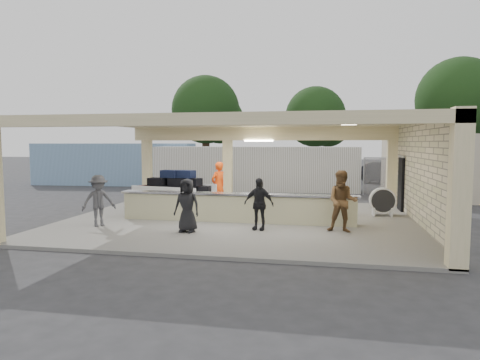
% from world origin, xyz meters
% --- Properties ---
extents(ground, '(120.00, 120.00, 0.00)m').
position_xyz_m(ground, '(0.00, 0.00, 0.00)').
color(ground, '#2A2A2D').
rests_on(ground, ground).
extents(pavilion, '(12.01, 10.00, 3.55)m').
position_xyz_m(pavilion, '(0.21, 0.66, 1.35)').
color(pavilion, slate).
rests_on(pavilion, ground).
extents(baggage_counter, '(8.20, 0.58, 0.98)m').
position_xyz_m(baggage_counter, '(0.00, -0.50, 0.59)').
color(baggage_counter, '#BBB78C').
rests_on(baggage_counter, pavilion).
extents(luggage_cart, '(3.09, 2.27, 1.63)m').
position_xyz_m(luggage_cart, '(-2.79, 1.06, 0.98)').
color(luggage_cart, silver).
rests_on(luggage_cart, pavilion).
extents(drum_fan, '(0.95, 0.52, 1.04)m').
position_xyz_m(drum_fan, '(5.06, 1.70, 0.66)').
color(drum_fan, silver).
rests_on(drum_fan, pavilion).
extents(baggage_handler, '(0.70, 0.80, 1.93)m').
position_xyz_m(baggage_handler, '(-1.25, 1.97, 1.06)').
color(baggage_handler, '#FF480D').
rests_on(baggage_handler, pavilion).
extents(passenger_a, '(0.94, 0.48, 1.87)m').
position_xyz_m(passenger_a, '(3.49, -1.57, 1.03)').
color(passenger_a, brown).
rests_on(passenger_a, pavilion).
extents(passenger_b, '(0.99, 0.50, 1.62)m').
position_xyz_m(passenger_b, '(0.97, -1.71, 0.91)').
color(passenger_b, black).
rests_on(passenger_b, pavilion).
extents(passenger_c, '(1.05, 1.00, 1.66)m').
position_xyz_m(passenger_c, '(-4.20, -2.15, 0.93)').
color(passenger_c, '#45454A').
rests_on(passenger_c, pavilion).
extents(passenger_d, '(0.82, 0.39, 1.62)m').
position_xyz_m(passenger_d, '(-1.11, -2.45, 0.91)').
color(passenger_d, black).
rests_on(passenger_d, pavilion).
extents(car_white_a, '(5.32, 3.63, 1.39)m').
position_xyz_m(car_white_a, '(9.77, 13.54, 0.69)').
color(car_white_a, white).
rests_on(car_white_a, ground).
extents(car_white_b, '(4.68, 2.95, 1.39)m').
position_xyz_m(car_white_b, '(11.36, 13.81, 0.69)').
color(car_white_b, white).
rests_on(car_white_b, ground).
extents(car_dark, '(4.44, 4.34, 1.53)m').
position_xyz_m(car_dark, '(7.28, 15.08, 0.77)').
color(car_dark, black).
rests_on(car_dark, ground).
extents(container_white, '(11.89, 2.89, 2.56)m').
position_xyz_m(container_white, '(-1.05, 10.24, 1.28)').
color(container_white, white).
rests_on(container_white, ground).
extents(container_blue, '(10.72, 3.29, 2.75)m').
position_xyz_m(container_blue, '(-10.90, 11.79, 1.37)').
color(container_blue, '#80A2CD').
rests_on(container_blue, ground).
extents(tree_left, '(6.60, 6.30, 9.00)m').
position_xyz_m(tree_left, '(-7.68, 24.16, 5.59)').
color(tree_left, '#382619').
rests_on(tree_left, ground).
extents(tree_mid, '(6.00, 5.60, 8.00)m').
position_xyz_m(tree_mid, '(2.32, 26.16, 4.96)').
color(tree_mid, '#382619').
rests_on(tree_mid, ground).
extents(tree_right, '(7.20, 7.00, 10.00)m').
position_xyz_m(tree_right, '(14.32, 25.16, 6.21)').
color(tree_right, '#382619').
rests_on(tree_right, ground).
extents(adjacent_building, '(6.00, 8.00, 3.20)m').
position_xyz_m(adjacent_building, '(9.50, 10.00, 1.60)').
color(adjacent_building, beige).
rests_on(adjacent_building, ground).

